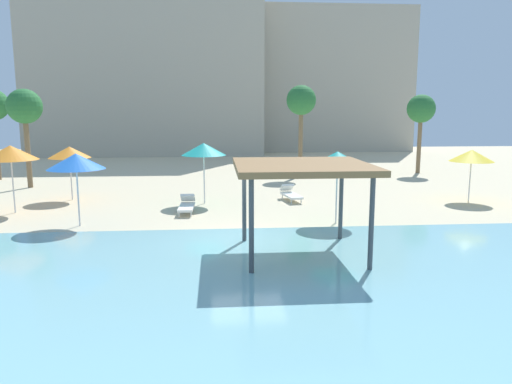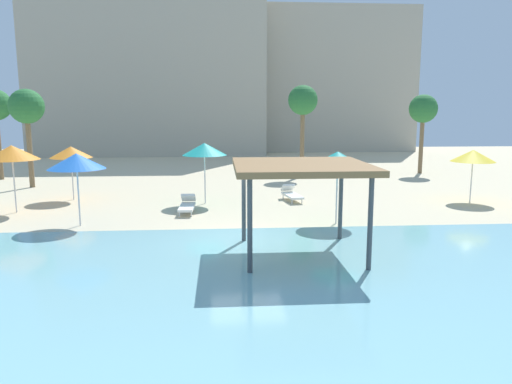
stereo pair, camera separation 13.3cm
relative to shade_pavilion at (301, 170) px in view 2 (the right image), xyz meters
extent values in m
plane|color=beige|center=(-1.50, 1.79, -2.59)|extent=(80.00, 80.00, 0.00)
cube|color=#7AB7C1|center=(-1.50, -3.46, -2.57)|extent=(44.00, 13.50, 0.04)
cylinder|color=#42474C|center=(-1.61, 1.61, -1.29)|extent=(0.14, 0.14, 2.60)
cylinder|color=#42474C|center=(1.61, 1.61, -1.29)|extent=(0.14, 0.14, 2.60)
cylinder|color=#42474C|center=(-1.61, -1.61, -1.29)|extent=(0.14, 0.14, 2.60)
cylinder|color=#42474C|center=(1.61, -1.61, -1.29)|extent=(0.14, 0.14, 2.60)
cube|color=olive|center=(0.00, 0.00, 0.09)|extent=(3.93, 3.93, 0.18)
cylinder|color=silver|center=(2.06, 4.03, -1.48)|extent=(0.06, 0.06, 2.23)
cone|color=teal|center=(2.06, 4.03, -0.09)|extent=(1.98, 1.98, 0.54)
cylinder|color=silver|center=(-7.67, 4.37, -1.51)|extent=(0.06, 0.06, 2.16)
cone|color=blue|center=(-7.67, 4.37, -0.15)|extent=(2.11, 2.11, 0.58)
cylinder|color=silver|center=(-3.08, 8.48, -1.46)|extent=(0.06, 0.06, 2.25)
cone|color=teal|center=(-3.08, 8.48, -0.06)|extent=(2.05, 2.05, 0.56)
cylinder|color=silver|center=(9.50, 8.01, -1.64)|extent=(0.06, 0.06, 1.91)
cone|color=yellow|center=(9.50, 8.01, -0.41)|extent=(2.03, 2.03, 0.56)
cylinder|color=silver|center=(-9.50, 9.95, -1.57)|extent=(0.06, 0.06, 2.04)
cone|color=orange|center=(-9.50, 9.95, -0.28)|extent=(1.99, 1.99, 0.55)
cylinder|color=silver|center=(-11.05, 7.02, -1.46)|extent=(0.06, 0.06, 2.25)
cone|color=orange|center=(-11.05, 7.02, -0.03)|extent=(2.21, 2.21, 0.61)
cylinder|color=white|center=(1.42, 8.07, -2.48)|extent=(0.05, 0.05, 0.22)
cylinder|color=white|center=(0.94, 8.00, -2.48)|extent=(0.05, 0.05, 0.22)
cylinder|color=white|center=(1.19, 9.49, -2.48)|extent=(0.05, 0.05, 0.22)
cylinder|color=white|center=(0.71, 9.42, -2.48)|extent=(0.05, 0.05, 0.22)
cube|color=white|center=(1.06, 8.74, -2.32)|extent=(0.88, 1.87, 0.10)
cube|color=white|center=(0.95, 9.48, -2.05)|extent=(0.67, 0.60, 0.40)
cylinder|color=white|center=(-3.56, 5.58, -2.48)|extent=(0.05, 0.05, 0.22)
cylinder|color=white|center=(-4.04, 5.60, -2.48)|extent=(0.05, 0.05, 0.22)
cylinder|color=white|center=(-3.52, 7.02, -2.48)|extent=(0.05, 0.05, 0.22)
cylinder|color=white|center=(-4.00, 7.04, -2.48)|extent=(0.05, 0.05, 0.22)
cube|color=white|center=(-3.78, 6.31, -2.32)|extent=(0.65, 1.82, 0.10)
cube|color=white|center=(-3.76, 7.05, -2.05)|extent=(0.61, 0.52, 0.40)
cylinder|color=brown|center=(2.97, 17.42, -0.31)|extent=(0.28, 0.28, 4.57)
sphere|color=#286B33|center=(2.97, 17.42, 2.33)|extent=(1.90, 1.90, 1.90)
cylinder|color=brown|center=(11.34, 18.38, -0.57)|extent=(0.28, 0.28, 4.03)
sphere|color=#286B33|center=(11.34, 18.38, 1.79)|extent=(1.90, 1.90, 1.90)
cylinder|color=brown|center=(-12.94, 14.02, -0.52)|extent=(0.28, 0.28, 4.15)
sphere|color=#286B33|center=(-12.94, 14.02, 1.91)|extent=(1.90, 1.90, 1.90)
cube|color=#B2A893|center=(-8.98, 35.85, 6.66)|extent=(21.93, 8.93, 18.49)
cube|color=#B2A893|center=(8.09, 39.39, 4.71)|extent=(19.69, 8.15, 14.61)
camera|label=1|loc=(-2.51, -14.09, 1.74)|focal=34.36mm
camera|label=2|loc=(-2.38, -14.10, 1.74)|focal=34.36mm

